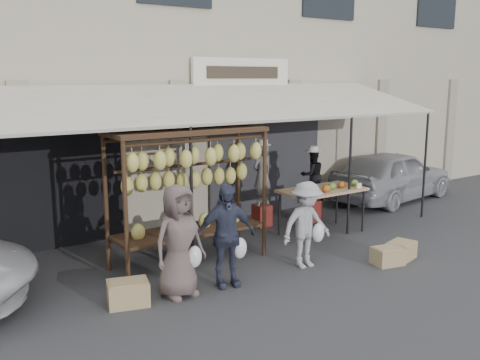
# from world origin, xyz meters

# --- Properties ---
(ground_plane) EXTENTS (90.00, 90.00, 0.00)m
(ground_plane) POSITION_xyz_m (0.00, 0.00, 0.00)
(ground_plane) COLOR #2D2D30
(shophouse) EXTENTS (24.00, 6.15, 7.30)m
(shophouse) POSITION_xyz_m (-0.00, 6.50, 3.65)
(shophouse) COLOR tan
(shophouse) RESTS_ON ground_plane
(awning) EXTENTS (10.00, 2.35, 2.92)m
(awning) POSITION_xyz_m (0.01, 2.28, 2.57)
(awning) COLOR beige
(awning) RESTS_ON ground_plane
(banana_rack) EXTENTS (2.60, 0.90, 2.24)m
(banana_rack) POSITION_xyz_m (-0.91, 1.36, 1.58)
(banana_rack) COLOR #312212
(banana_rack) RESTS_ON ground_plane
(produce_table) EXTENTS (1.70, 0.90, 1.04)m
(produce_table) POSITION_xyz_m (2.08, 1.42, 0.87)
(produce_table) COLOR tan
(produce_table) RESTS_ON ground_plane
(vendor_left) EXTENTS (0.50, 0.36, 1.29)m
(vendor_left) POSITION_xyz_m (1.44, 2.57, 1.09)
(vendor_left) COLOR slate
(vendor_left) RESTS_ON stool_left
(vendor_right) EXTENTS (0.62, 0.53, 1.09)m
(vendor_right) POSITION_xyz_m (2.54, 2.27, 1.01)
(vendor_right) COLOR black
(vendor_right) RESTS_ON stool_right
(customer_left) EXTENTS (0.85, 0.62, 1.61)m
(customer_left) POSITION_xyz_m (-1.70, 0.27, 0.80)
(customer_left) COLOR #5C4C4A
(customer_left) RESTS_ON ground_plane
(customer_mid) EXTENTS (0.96, 0.57, 1.54)m
(customer_mid) POSITION_xyz_m (-0.95, 0.23, 0.77)
(customer_mid) COLOR #31364B
(customer_mid) RESTS_ON ground_plane
(customer_right) EXTENTS (0.94, 0.57, 1.41)m
(customer_right) POSITION_xyz_m (0.56, 0.18, 0.71)
(customer_right) COLOR #99999E
(customer_right) RESTS_ON ground_plane
(stool_left) EXTENTS (0.32, 0.32, 0.45)m
(stool_left) POSITION_xyz_m (1.44, 2.57, 0.22)
(stool_left) COLOR maroon
(stool_left) RESTS_ON ground_plane
(stool_right) EXTENTS (0.35, 0.35, 0.46)m
(stool_right) POSITION_xyz_m (2.54, 2.27, 0.23)
(stool_right) COLOR maroon
(stool_right) RESTS_ON ground_plane
(crate_near_a) EXTENTS (0.54, 0.46, 0.28)m
(crate_near_a) POSITION_xyz_m (1.76, -0.50, 0.14)
(crate_near_a) COLOR tan
(crate_near_a) RESTS_ON ground_plane
(crate_near_b) EXTENTS (0.57, 0.49, 0.29)m
(crate_near_b) POSITION_xyz_m (2.17, -0.44, 0.15)
(crate_near_b) COLOR tan
(crate_near_b) RESTS_ON ground_plane
(crate_far) EXTENTS (0.63, 0.54, 0.33)m
(crate_far) POSITION_xyz_m (-2.42, 0.40, 0.16)
(crate_far) COLOR tan
(crate_far) RESTS_ON ground_plane
(sedan) EXTENTS (3.97, 2.07, 1.29)m
(sedan) POSITION_xyz_m (5.55, 2.65, 0.64)
(sedan) COLOR #A5A6AB
(sedan) RESTS_ON ground_plane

